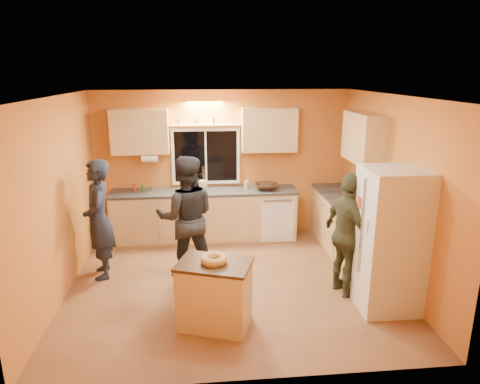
{
  "coord_description": "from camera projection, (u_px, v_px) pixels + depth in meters",
  "views": [
    {
      "loc": [
        -0.42,
        -5.49,
        2.9
      ],
      "look_at": [
        0.15,
        0.4,
        1.23
      ],
      "focal_mm": 32.0,
      "sensor_mm": 36.0,
      "label": 1
    }
  ],
  "objects": [
    {
      "name": "person_right",
      "position": [
        348.0,
        235.0,
        5.59
      ],
      "size": [
        0.63,
        1.05,
        1.67
      ],
      "primitive_type": "imported",
      "rotation": [
        0.0,
        0.0,
        1.82
      ],
      "color": "#2F3522",
      "rests_on": "ground"
    },
    {
      "name": "back_counter",
      "position": [
        225.0,
        214.0,
        7.59
      ],
      "size": [
        4.23,
        0.62,
        0.9
      ],
      "color": "#D7B471",
      "rests_on": "ground"
    },
    {
      "name": "ground",
      "position": [
        232.0,
        283.0,
        6.09
      ],
      "size": [
        4.5,
        4.5,
        0.0
      ],
      "primitive_type": "plane",
      "color": "brown",
      "rests_on": "ground"
    },
    {
      "name": "island",
      "position": [
        215.0,
        294.0,
        4.97
      ],
      "size": [
        0.97,
        0.8,
        0.8
      ],
      "rotation": [
        0.0,
        0.0,
        -0.33
      ],
      "color": "#D7B471",
      "rests_on": "ground"
    },
    {
      "name": "refrigerator",
      "position": [
        390.0,
        240.0,
        5.25
      ],
      "size": [
        0.72,
        0.7,
        1.8
      ],
      "primitive_type": "cube",
      "color": "silver",
      "rests_on": "ground"
    },
    {
      "name": "potted_plant",
      "position": [
        362.0,
        203.0,
        6.2
      ],
      "size": [
        0.32,
        0.29,
        0.33
      ],
      "primitive_type": "imported",
      "rotation": [
        0.0,
        0.0,
        0.11
      ],
      "color": "gray",
      "rests_on": "right_counter"
    },
    {
      "name": "mixing_bowl",
      "position": [
        266.0,
        187.0,
        7.5
      ],
      "size": [
        0.44,
        0.44,
        0.1
      ],
      "primitive_type": "imported",
      "rotation": [
        0.0,
        0.0,
        -0.1
      ],
      "color": "black",
      "rests_on": "back_counter"
    },
    {
      "name": "person_left",
      "position": [
        99.0,
        220.0,
        6.08
      ],
      "size": [
        0.55,
        0.71,
        1.73
      ],
      "primitive_type": "imported",
      "rotation": [
        0.0,
        0.0,
        -1.34
      ],
      "color": "black",
      "rests_on": "ground"
    },
    {
      "name": "person_center",
      "position": [
        186.0,
        217.0,
        6.1
      ],
      "size": [
        0.88,
        0.69,
        1.78
      ],
      "primitive_type": "imported",
      "rotation": [
        0.0,
        0.0,
        3.16
      ],
      "color": "black",
      "rests_on": "ground"
    },
    {
      "name": "room_shell",
      "position": [
        238.0,
        165.0,
        6.05
      ],
      "size": [
        4.54,
        4.04,
        2.61
      ],
      "color": "#C57532",
      "rests_on": "ground"
    },
    {
      "name": "red_box",
      "position": [
        354.0,
        203.0,
        6.63
      ],
      "size": [
        0.19,
        0.17,
        0.07
      ],
      "primitive_type": "cube",
      "rotation": [
        0.0,
        0.0,
        -0.42
      ],
      "color": "#B02B1B",
      "rests_on": "right_counter"
    },
    {
      "name": "utensil_crock",
      "position": [
        203.0,
        185.0,
        7.46
      ],
      "size": [
        0.14,
        0.14,
        0.17
      ],
      "primitive_type": "cylinder",
      "color": "beige",
      "rests_on": "back_counter"
    },
    {
      "name": "bundt_pastry",
      "position": [
        214.0,
        259.0,
        4.85
      ],
      "size": [
        0.31,
        0.31,
        0.09
      ],
      "primitive_type": "torus",
      "color": "tan",
      "rests_on": "island"
    },
    {
      "name": "right_counter",
      "position": [
        355.0,
        235.0,
        6.62
      ],
      "size": [
        0.62,
        1.84,
        0.9
      ],
      "color": "#D7B471",
      "rests_on": "ground"
    }
  ]
}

